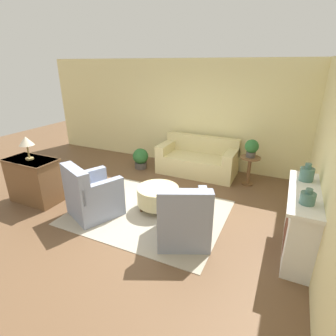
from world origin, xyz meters
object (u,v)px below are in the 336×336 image
(potted_plant_on_side_table, at_px, (252,148))
(ottoman_table, at_px, (158,195))
(table_lamp, at_px, (26,142))
(vase_mantel_far, at_px, (308,198))
(armchair_left, at_px, (92,196))
(potted_plant_floor, at_px, (141,158))
(vase_mantel_near, at_px, (307,174))
(side_table, at_px, (249,166))
(armchair_right, at_px, (184,220))
(couch, at_px, (198,160))
(dresser, at_px, (34,180))

(potted_plant_on_side_table, bearing_deg, ottoman_table, -126.31)
(ottoman_table, height_order, potted_plant_on_side_table, potted_plant_on_side_table)
(potted_plant_on_side_table, distance_m, table_lamp, 4.69)
(potted_plant_on_side_table, relative_size, table_lamp, 0.89)
(vase_mantel_far, xyz_separation_m, table_lamp, (-4.88, -0.18, 0.18))
(armchair_left, relative_size, potted_plant_floor, 1.98)
(potted_plant_floor, bearing_deg, vase_mantel_near, -21.62)
(table_lamp, bearing_deg, potted_plant_on_side_table, 34.83)
(potted_plant_on_side_table, bearing_deg, side_table, 180.00)
(armchair_left, xyz_separation_m, table_lamp, (-1.42, -0.06, 0.88))
(armchair_right, distance_m, potted_plant_floor, 3.32)
(table_lamp, bearing_deg, potted_plant_floor, 67.98)
(armchair_left, height_order, potted_plant_floor, armchair_left)
(armchair_left, distance_m, vase_mantel_near, 3.65)
(vase_mantel_far, height_order, potted_plant_floor, vase_mantel_far)
(side_table, xyz_separation_m, vase_mantel_near, (1.05, -1.70, 0.66))
(side_table, xyz_separation_m, potted_plant_floor, (-2.83, -0.17, -0.16))
(couch, height_order, armchair_left, armchair_left)
(potted_plant_on_side_table, bearing_deg, potted_plant_floor, -176.63)
(armchair_right, xyz_separation_m, ottoman_table, (-0.82, 0.71, -0.09))
(couch, distance_m, dresser, 3.81)
(side_table, distance_m, potted_plant_on_side_table, 0.46)
(vase_mantel_far, distance_m, table_lamp, 4.89)
(couch, bearing_deg, ottoman_table, -92.29)
(armchair_left, relative_size, armchair_right, 1.00)
(ottoman_table, distance_m, vase_mantel_far, 2.64)
(side_table, distance_m, table_lamp, 4.75)
(armchair_right, relative_size, potted_plant_floor, 1.98)
(armchair_right, bearing_deg, dresser, -178.95)
(couch, relative_size, vase_mantel_far, 9.30)
(potted_plant_floor, relative_size, table_lamp, 1.19)
(side_table, bearing_deg, dresser, -145.17)
(couch, relative_size, potted_plant_on_side_table, 4.77)
(ottoman_table, xyz_separation_m, potted_plant_floor, (-1.42, 1.74, -0.01))
(side_table, height_order, potted_plant_on_side_table, potted_plant_on_side_table)
(couch, distance_m, potted_plant_floor, 1.55)
(armchair_right, bearing_deg, potted_plant_on_side_table, 77.40)
(couch, xyz_separation_m, armchair_right, (0.73, -2.79, 0.05))
(potted_plant_floor, bearing_deg, armchair_right, -47.48)
(ottoman_table, bearing_deg, vase_mantel_far, -13.44)
(ottoman_table, relative_size, table_lamp, 1.74)
(dresser, bearing_deg, side_table, 34.83)
(ottoman_table, height_order, vase_mantel_far, vase_mantel_far)
(vase_mantel_near, xyz_separation_m, potted_plant_floor, (-3.87, 1.53, -0.83))
(dresser, xyz_separation_m, potted_plant_floor, (1.01, 2.50, -0.18))
(armchair_right, relative_size, vase_mantel_near, 3.91)
(table_lamp, bearing_deg, couch, 48.49)
(armchair_left, bearing_deg, vase_mantel_far, 2.00)
(couch, xyz_separation_m, dresser, (-2.52, -2.85, 0.14))
(armchair_left, xyz_separation_m, ottoman_table, (1.02, 0.71, -0.09))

